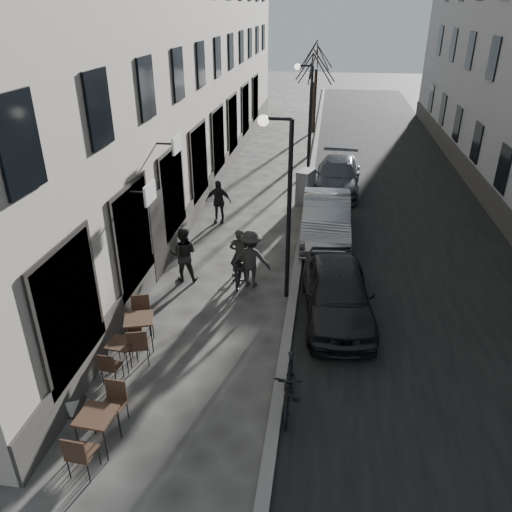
% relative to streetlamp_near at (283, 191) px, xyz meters
% --- Properties ---
extents(ground, '(120.00, 120.00, 0.00)m').
position_rel_streetlamp_near_xyz_m(ground, '(0.17, -6.00, -3.16)').
color(ground, '#363331').
rests_on(ground, ground).
extents(road, '(7.30, 60.00, 0.00)m').
position_rel_streetlamp_near_xyz_m(road, '(4.02, 10.00, -3.16)').
color(road, black).
rests_on(road, ground).
extents(kerb, '(0.25, 60.00, 0.12)m').
position_rel_streetlamp_near_xyz_m(kerb, '(0.37, 10.00, -3.10)').
color(kerb, slate).
rests_on(kerb, ground).
extents(streetlamp_near, '(0.90, 0.28, 5.09)m').
position_rel_streetlamp_near_xyz_m(streetlamp_near, '(0.00, 0.00, 0.00)').
color(streetlamp_near, black).
rests_on(streetlamp_near, ground).
extents(streetlamp_far, '(0.90, 0.28, 5.09)m').
position_rel_streetlamp_near_xyz_m(streetlamp_far, '(0.00, 12.00, 0.00)').
color(streetlamp_far, black).
rests_on(streetlamp_far, ground).
extents(tree_near, '(2.40, 2.40, 5.70)m').
position_rel_streetlamp_near_xyz_m(tree_near, '(0.07, 15.00, 1.50)').
color(tree_near, black).
rests_on(tree_near, ground).
extents(tree_far, '(2.40, 2.40, 5.70)m').
position_rel_streetlamp_near_xyz_m(tree_far, '(0.07, 21.00, 1.50)').
color(tree_far, black).
rests_on(tree_far, ground).
extents(bistro_set_a, '(0.70, 1.63, 0.95)m').
position_rel_streetlamp_near_xyz_m(bistro_set_a, '(-2.80, -5.94, -2.67)').
color(bistro_set_a, '#332216').
rests_on(bistro_set_a, ground).
extents(bistro_set_b, '(0.61, 1.39, 0.80)m').
position_rel_streetlamp_near_xyz_m(bistro_set_b, '(-3.26, -3.65, -2.75)').
color(bistro_set_b, '#332216').
rests_on(bistro_set_b, ground).
extents(bistro_set_c, '(0.92, 1.71, 0.98)m').
position_rel_streetlamp_near_xyz_m(bistro_set_c, '(-3.12, -2.85, -2.66)').
color(bistro_set_c, '#332216').
rests_on(bistro_set_c, ground).
extents(sign_board, '(0.47, 0.67, 1.09)m').
position_rel_streetlamp_near_xyz_m(sign_board, '(-3.84, -5.06, -2.72)').
color(sign_board, black).
rests_on(sign_board, ground).
extents(utility_cabinet, '(0.80, 1.06, 1.41)m').
position_rel_streetlamp_near_xyz_m(utility_cabinet, '(0.27, 7.67, -2.45)').
color(utility_cabinet, '#5E5E60').
rests_on(utility_cabinet, ground).
extents(bicycle, '(0.78, 1.98, 1.02)m').
position_rel_streetlamp_near_xyz_m(bicycle, '(-1.30, 0.77, -2.65)').
color(bicycle, black).
rests_on(bicycle, ground).
extents(cyclist_rider, '(0.63, 0.43, 1.68)m').
position_rel_streetlamp_near_xyz_m(cyclist_rider, '(-1.30, 0.77, -2.32)').
color(cyclist_rider, '#2B2825').
rests_on(cyclist_rider, ground).
extents(pedestrian_near, '(0.89, 0.73, 1.69)m').
position_rel_streetlamp_near_xyz_m(pedestrian_near, '(-2.96, 0.56, -2.32)').
color(pedestrian_near, black).
rests_on(pedestrian_near, ground).
extents(pedestrian_mid, '(1.18, 0.73, 1.77)m').
position_rel_streetlamp_near_xyz_m(pedestrian_mid, '(-0.92, 0.47, -2.28)').
color(pedestrian_mid, '#282623').
rests_on(pedestrian_mid, ground).
extents(pedestrian_far, '(0.98, 0.41, 1.67)m').
position_rel_streetlamp_near_xyz_m(pedestrian_far, '(-2.88, 5.10, -2.33)').
color(pedestrian_far, black).
rests_on(pedestrian_far, ground).
extents(car_near, '(2.12, 4.45, 1.47)m').
position_rel_streetlamp_near_xyz_m(car_near, '(1.57, -0.79, -2.43)').
color(car_near, black).
rests_on(car_near, ground).
extents(car_mid, '(1.71, 4.72, 1.55)m').
position_rel_streetlamp_near_xyz_m(car_mid, '(1.17, 4.21, -2.39)').
color(car_mid, gray).
rests_on(car_mid, ground).
extents(car_far, '(2.18, 4.86, 1.38)m').
position_rel_streetlamp_near_xyz_m(car_far, '(1.60, 9.44, -2.47)').
color(car_far, '#3B3E45').
rests_on(car_far, ground).
extents(moped, '(0.54, 1.87, 1.12)m').
position_rel_streetlamp_near_xyz_m(moped, '(0.60, -4.38, -2.60)').
color(moped, black).
rests_on(moped, ground).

